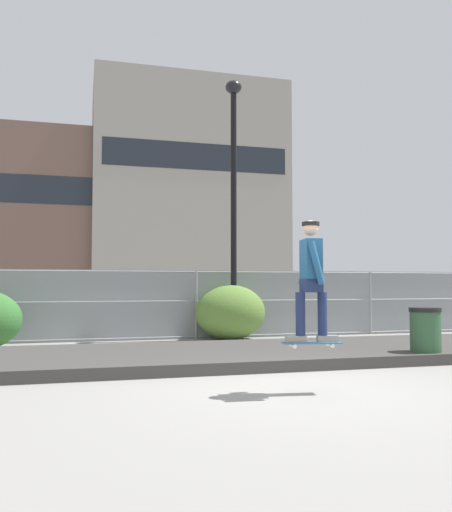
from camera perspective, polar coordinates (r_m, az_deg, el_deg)
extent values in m
plane|color=gray|center=(7.61, 8.31, -14.14)|extent=(120.00, 120.00, 0.00)
cube|color=#3D3A38|center=(10.55, 1.39, -10.50)|extent=(16.01, 3.43, 0.20)
cube|color=#2D608C|center=(7.35, 9.19, -9.19)|extent=(0.82, 0.30, 0.02)
cylinder|color=silver|center=(7.51, 10.92, -9.30)|extent=(0.06, 0.04, 0.05)
cylinder|color=silver|center=(7.34, 11.37, -9.44)|extent=(0.06, 0.04, 0.05)
cylinder|color=silver|center=(7.37, 7.02, -9.46)|extent=(0.06, 0.04, 0.05)
cylinder|color=silver|center=(7.19, 7.39, -9.61)|extent=(0.06, 0.04, 0.05)
cube|color=#99999E|center=(7.43, 11.14, -9.21)|extent=(0.07, 0.15, 0.01)
cube|color=#99999E|center=(7.28, 7.20, -9.37)|extent=(0.07, 0.15, 0.01)
cube|color=gray|center=(7.41, 10.83, -8.71)|extent=(0.29, 0.14, 0.09)
cube|color=gray|center=(7.28, 7.51, -8.84)|extent=(0.29, 0.14, 0.09)
cylinder|color=#1E284C|center=(7.36, 10.32, -6.12)|extent=(0.13, 0.13, 0.58)
cylinder|color=#1E284C|center=(7.27, 7.99, -6.18)|extent=(0.13, 0.13, 0.58)
cube|color=#1E284C|center=(7.31, 9.14, -3.15)|extent=(0.28, 0.37, 0.18)
cube|color=navy|center=(7.31, 9.11, -0.33)|extent=(0.27, 0.41, 0.54)
cylinder|color=navy|center=(7.55, 8.58, -0.88)|extent=(0.24, 0.12, 0.58)
cylinder|color=navy|center=(7.08, 9.68, -0.72)|extent=(0.24, 0.12, 0.58)
sphere|color=tan|center=(7.35, 9.08, 2.98)|extent=(0.21, 0.21, 0.21)
cylinder|color=black|center=(7.35, 9.08, 3.43)|extent=(0.24, 0.24, 0.05)
cylinder|color=gray|center=(14.46, -3.20, -5.21)|extent=(0.06, 0.06, 1.85)
cylinder|color=gray|center=(16.36, 15.26, -4.86)|extent=(0.06, 0.06, 1.85)
cylinder|color=gray|center=(14.45, -3.19, -1.70)|extent=(21.08, 0.04, 0.04)
cylinder|color=gray|center=(14.45, -3.20, -4.85)|extent=(21.08, 0.04, 0.04)
cylinder|color=gray|center=(14.51, -3.21, -8.63)|extent=(21.08, 0.04, 0.04)
cube|color=gray|center=(14.46, -3.20, -5.21)|extent=(21.08, 0.01, 1.85)
cylinder|color=black|center=(14.29, 0.83, 4.41)|extent=(0.16, 0.16, 6.65)
ellipsoid|color=black|center=(15.15, 0.82, 17.68)|extent=(0.44, 0.44, 0.36)
cube|color=navy|center=(17.17, -12.90, -5.65)|extent=(4.40, 1.81, 0.70)
cube|color=#23282D|center=(17.14, -13.54, -3.41)|extent=(2.20, 1.60, 0.64)
cylinder|color=black|center=(18.14, -8.67, -6.66)|extent=(0.64, 0.24, 0.64)
cylinder|color=black|center=(16.44, -8.01, -7.04)|extent=(0.64, 0.24, 0.64)
cylinder|color=black|center=(18.04, -17.37, -6.58)|extent=(0.64, 0.24, 0.64)
cylinder|color=black|center=(16.34, -17.62, -6.95)|extent=(0.64, 0.24, 0.64)
cube|color=gray|center=(55.58, -4.46, 6.51)|extent=(18.71, 12.98, 21.43)
cube|color=#1E232B|center=(49.84, -3.07, 10.65)|extent=(17.21, 0.04, 2.50)
ellipsoid|color=#567A33|center=(14.21, 0.46, -6.05)|extent=(1.88, 1.54, 1.45)
cylinder|color=#2D5133|center=(10.76, 20.65, -8.16)|extent=(0.56, 0.56, 0.95)
cylinder|color=black|center=(10.72, 20.60, -5.42)|extent=(0.59, 0.59, 0.08)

